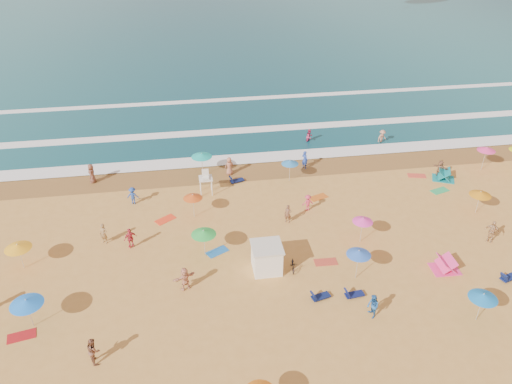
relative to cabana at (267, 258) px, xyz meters
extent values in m
plane|color=gold|center=(0.90, 2.42, -1.00)|extent=(220.00, 220.00, 0.00)
cube|color=#0C4756|center=(0.90, 86.42, -1.00)|extent=(220.00, 140.00, 0.18)
plane|color=olive|center=(0.90, 14.92, -0.99)|extent=(220.00, 220.00, 0.00)
cube|color=white|center=(0.90, 17.42, -0.90)|extent=(200.00, 2.20, 0.05)
cube|color=white|center=(0.90, 24.42, -0.90)|extent=(200.00, 1.60, 0.05)
cube|color=white|center=(0.90, 34.42, -0.90)|extent=(200.00, 1.20, 0.05)
cube|color=white|center=(0.00, 0.00, 0.00)|extent=(2.00, 2.00, 2.00)
cube|color=silver|center=(0.00, 0.00, 1.06)|extent=(2.20, 2.20, 0.12)
imported|color=black|center=(1.90, -0.30, -0.60)|extent=(0.77, 1.60, 0.81)
cone|color=#D54F16|center=(-4.88, 7.69, 1.03)|extent=(1.59, 1.59, 0.35)
cone|color=#FFAD1A|center=(-17.56, 2.91, 0.96)|extent=(1.89, 1.89, 0.35)
cone|color=#1C76F3|center=(-15.59, -3.16, 1.04)|extent=(2.05, 2.05, 0.35)
cone|color=#2B7DC3|center=(4.36, 12.41, 1.02)|extent=(1.61, 1.61, 0.35)
cone|color=blue|center=(6.13, -1.89, 1.25)|extent=(1.72, 1.72, 0.35)
cone|color=orange|center=(19.02, 4.59, 0.94)|extent=(1.81, 1.81, 0.35)
cone|color=blue|center=(12.49, -7.02, 1.04)|extent=(1.80, 1.80, 0.35)
cone|color=#15AFA8|center=(-3.71, 14.70, 1.24)|extent=(1.98, 1.98, 0.35)
cone|color=green|center=(-4.33, 2.24, 1.19)|extent=(1.86, 1.86, 0.35)
cone|color=#FF38B2|center=(7.85, 2.14, 1.09)|extent=(1.58, 1.58, 0.35)
cone|color=#FF388A|center=(23.57, 11.58, 1.33)|extent=(1.73, 1.73, 0.35)
cube|color=#101953|center=(5.42, -3.73, -0.83)|extent=(1.35, 0.70, 0.34)
cube|color=#0E194A|center=(3.10, -3.57, -0.83)|extent=(1.40, 0.87, 0.34)
cube|color=#101D53|center=(16.81, -3.76, -0.83)|extent=(1.41, 0.94, 0.34)
cube|color=#0E1848|center=(-0.58, 12.93, -0.83)|extent=(1.41, 0.92, 0.34)
cube|color=#B1161A|center=(-16.15, -3.96, -0.98)|extent=(1.84, 1.18, 0.03)
cube|color=blue|center=(-3.38, 2.59, -0.98)|extent=(1.90, 1.56, 0.03)
cube|color=#FE3D1C|center=(-7.31, 7.60, -0.98)|extent=(1.89, 1.67, 0.03)
cube|color=#C2412D|center=(4.49, 0.11, -0.98)|extent=(1.73, 0.92, 0.03)
cube|color=#D0601A|center=(6.31, 9.06, -0.98)|extent=(1.90, 1.42, 0.03)
cube|color=#2AAA60|center=(17.67, 8.46, -0.98)|extent=(1.88, 1.34, 0.03)
cube|color=#DB4733|center=(16.79, 11.45, -0.98)|extent=(1.86, 1.24, 0.03)
imported|color=#D33453|center=(4.84, 7.22, -0.25)|extent=(1.02, 0.66, 1.50)
imported|color=tan|center=(16.03, 18.91, -0.34)|extent=(1.35, 1.12, 1.81)
imported|color=#22449F|center=(-10.05, 10.60, -0.19)|extent=(1.13, 0.76, 1.62)
imported|color=olive|center=(-11.98, 5.10, -0.14)|extent=(0.75, 0.65, 1.73)
imported|color=#2441AA|center=(6.39, 14.71, -0.07)|extent=(0.75, 0.81, 1.86)
imported|color=brown|center=(2.77, 5.69, -0.19)|extent=(0.70, 0.61, 1.62)
imported|color=tan|center=(17.94, 0.66, -0.06)|extent=(1.14, 1.06, 1.88)
imported|color=#2461AB|center=(5.92, -5.68, -0.13)|extent=(0.74, 0.91, 1.74)
imported|color=#986646|center=(18.86, 11.11, -0.17)|extent=(1.42, 1.45, 1.66)
imported|color=#E49B77|center=(-5.91, -1.18, -0.10)|extent=(1.74, 1.16, 1.80)
imported|color=brown|center=(-14.06, 15.04, -0.06)|extent=(0.64, 0.95, 1.89)
imported|color=#B26D52|center=(-1.12, 14.57, -0.10)|extent=(0.96, 0.71, 1.80)
imported|color=#C83242|center=(-9.89, 4.20, -0.14)|extent=(1.09, 0.84, 1.73)
imported|color=#C5315F|center=(8.32, 20.45, -0.38)|extent=(1.07, 1.05, 1.74)
imported|color=brown|center=(-11.36, -6.61, -0.10)|extent=(0.96, 1.06, 1.80)
camera|label=1|loc=(-5.12, -27.74, 22.72)|focal=35.00mm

